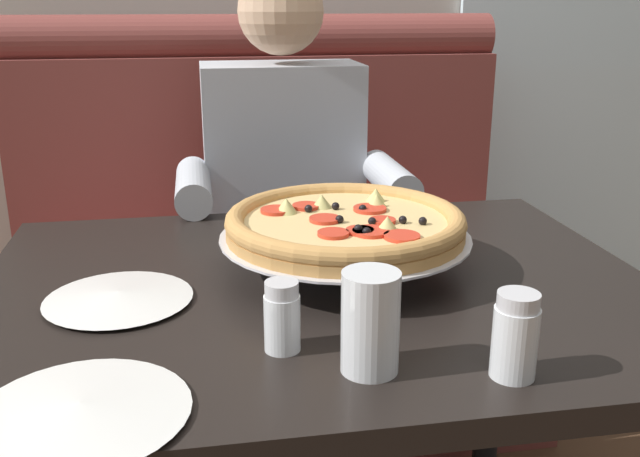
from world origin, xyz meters
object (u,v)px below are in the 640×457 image
plate_near_left (118,296)px  plate_near_right (80,408)px  shaker_parmesan (282,321)px  drinking_glass (370,329)px  dining_table (319,335)px  pizza (345,225)px  booth_bench (267,273)px  patio_chair (540,146)px  diner_main (288,194)px  shaker_oregano (515,342)px

plate_near_left → plate_near_right: 0.32m
shaker_parmesan → drinking_glass: bearing=-35.9°
shaker_parmesan → plate_near_right: shaker_parmesan is taller
dining_table → pizza: pizza is taller
booth_bench → patio_chair: booth_bench is taller
dining_table → diner_main: diner_main is taller
diner_main → shaker_oregano: 0.98m
booth_bench → plate_near_left: 1.03m
patio_chair → diner_main: bearing=-135.6°
plate_near_left → patio_chair: (1.70, 1.97, -0.22)m
shaker_oregano → pizza: bearing=108.3°
pizza → plate_near_right: bearing=-134.3°
booth_bench → dining_table: size_ratio=1.35×
booth_bench → plate_near_right: 1.33m
dining_table → plate_near_right: (-0.33, -0.34, 0.11)m
plate_near_left → drinking_glass: bearing=-39.5°
booth_bench → dining_table: 0.92m
shaker_oregano → plate_near_left: shaker_oregano is taller
dining_table → plate_near_right: plate_near_right is taller
plate_near_right → shaker_parmesan: bearing=26.4°
pizza → booth_bench: bearing=93.7°
plate_near_left → drinking_glass: 0.43m
booth_bench → shaker_oregano: size_ratio=13.43×
booth_bench → pizza: (0.05, -0.84, 0.41)m
pizza → shaker_parmesan: (-0.14, -0.27, -0.04)m
booth_bench → dining_table: booth_bench is taller
pizza → shaker_oregano: size_ratio=3.84×
diner_main → drinking_glass: 0.93m
pizza → shaker_parmesan: bearing=-117.4°
pizza → plate_near_left: bearing=-168.7°
dining_table → shaker_parmesan: (-0.09, -0.22, 0.14)m
plate_near_right → patio_chair: 2.86m
shaker_oregano → plate_near_right: shaker_oregano is taller
booth_bench → drinking_glass: size_ratio=11.34×
booth_bench → plate_near_left: (-0.32, -0.92, 0.34)m
dining_table → patio_chair: size_ratio=1.29×
dining_table → plate_near_right: size_ratio=4.48×
plate_near_left → plate_near_right: bearing=-92.2°
booth_bench → diner_main: (0.03, -0.27, 0.31)m
patio_chair → dining_table: bearing=-125.3°
shaker_parmesan → patio_chair: 2.63m
diner_main → shaker_parmesan: (-0.12, -0.85, 0.06)m
dining_table → shaker_oregano: size_ratio=9.96×
diner_main → patio_chair: diner_main is taller
drinking_glass → dining_table: bearing=92.6°
booth_bench → diner_main: bearing=-83.4°
dining_table → plate_near_left: 0.34m
drinking_glass → diner_main: bearing=88.9°
dining_table → shaker_parmesan: size_ratio=11.40×
dining_table → diner_main: (0.03, 0.63, 0.08)m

